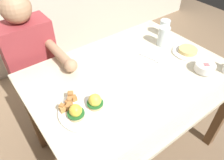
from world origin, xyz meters
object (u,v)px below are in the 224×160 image
at_px(eggs_benedict_plate, 84,108).
at_px(water_glass_far, 164,29).
at_px(water_glass_near, 163,38).
at_px(diner_person, 34,63).
at_px(fork, 151,58).
at_px(side_plate, 188,52).
at_px(dining_table, 131,88).
at_px(fruit_bowl, 205,68).

distance_m(eggs_benedict_plate, water_glass_far, 0.93).
relative_size(water_glass_near, diner_person, 0.12).
distance_m(fork, diner_person, 0.82).
bearing_deg(eggs_benedict_plate, side_plate, 1.20).
distance_m(dining_table, diner_person, 0.72).
bearing_deg(water_glass_near, fork, -158.54).
relative_size(dining_table, eggs_benedict_plate, 4.44).
bearing_deg(eggs_benedict_plate, diner_person, 91.87).
height_order(eggs_benedict_plate, fruit_bowl, eggs_benedict_plate).
bearing_deg(side_plate, dining_table, 173.28).
xyz_separation_m(eggs_benedict_plate, fruit_bowl, (0.75, -0.17, 0.01)).
xyz_separation_m(water_glass_far, diner_person, (-0.90, 0.39, -0.14)).
bearing_deg(dining_table, water_glass_far, 23.12).
distance_m(water_glass_far, diner_person, 0.99).
bearing_deg(fork, fruit_bowl, -60.13).
relative_size(eggs_benedict_plate, water_glass_far, 2.26).
bearing_deg(fork, water_glass_near, 21.46).
height_order(eggs_benedict_plate, water_glass_far, water_glass_far).
xyz_separation_m(dining_table, water_glass_near, (0.39, 0.12, 0.16)).
relative_size(dining_table, fruit_bowl, 10.00).
bearing_deg(water_glass_near, fruit_bowl, -92.76).
xyz_separation_m(side_plate, diner_person, (-0.85, 0.65, -0.10)).
bearing_deg(fruit_bowl, water_glass_far, 74.14).
distance_m(fruit_bowl, water_glass_far, 0.47).
bearing_deg(dining_table, diner_person, 123.42).
bearing_deg(eggs_benedict_plate, fruit_bowl, -12.62).
xyz_separation_m(eggs_benedict_plate, water_glass_near, (0.77, 0.19, 0.03)).
relative_size(dining_table, water_glass_near, 8.76).
bearing_deg(fruit_bowl, diner_person, 132.61).
bearing_deg(fruit_bowl, water_glass_near, 87.24).
height_order(fruit_bowl, water_glass_far, water_glass_far).
relative_size(dining_table, diner_person, 1.05).
bearing_deg(fork, eggs_benedict_plate, -168.23).
bearing_deg(diner_person, fruit_bowl, -47.39).
relative_size(water_glass_far, side_plate, 0.60).
xyz_separation_m(fruit_bowl, diner_person, (-0.77, 0.84, -0.12)).
bearing_deg(water_glass_far, dining_table, -156.88).
height_order(fruit_bowl, side_plate, fruit_bowl).
distance_m(water_glass_near, water_glass_far, 0.14).
bearing_deg(side_plate, fork, 156.78).
height_order(dining_table, fruit_bowl, fruit_bowl).
height_order(dining_table, eggs_benedict_plate, eggs_benedict_plate).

